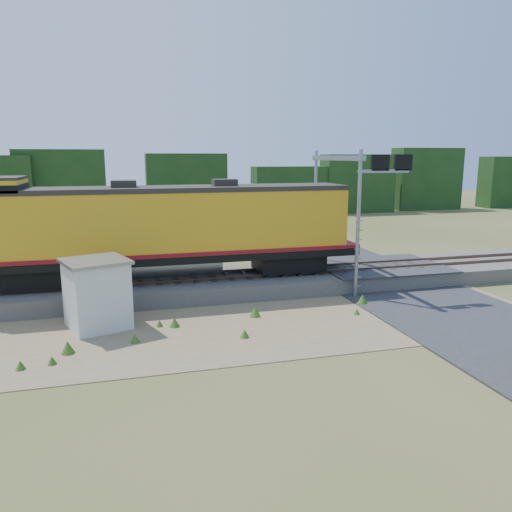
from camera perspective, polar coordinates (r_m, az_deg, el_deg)
name	(u,v)px	position (r m, az deg, el deg)	size (l,w,h in m)	color
ground	(301,324)	(21.13, 5.11, -7.79)	(140.00, 140.00, 0.00)	#475123
ballast	(262,281)	(26.49, 0.63, -2.89)	(70.00, 5.00, 0.80)	slate
rails	(262,272)	(26.37, 0.64, -1.88)	(70.00, 1.54, 0.16)	brown
dirt_shoulder	(251,324)	(21.01, -0.54, -7.82)	(26.00, 8.00, 0.03)	#8C7754
road	(436,305)	(24.92, 19.85, -5.24)	(7.00, 66.00, 0.86)	#38383A
tree_line_north	(184,191)	(57.26, -8.19, 7.37)	(130.00, 3.00, 6.50)	#163513
weed_clumps	(218,331)	(20.33, -4.39, -8.56)	(15.00, 6.20, 0.56)	#36631C
locomotive	(161,228)	(25.01, -10.82, 3.19)	(19.57, 2.98, 5.05)	black
shed	(97,293)	(21.27, -17.72, -4.10)	(3.07, 3.07, 2.85)	silver
signal_gantry	(347,185)	(26.67, 10.40, 7.94)	(2.87, 6.20, 7.23)	gray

